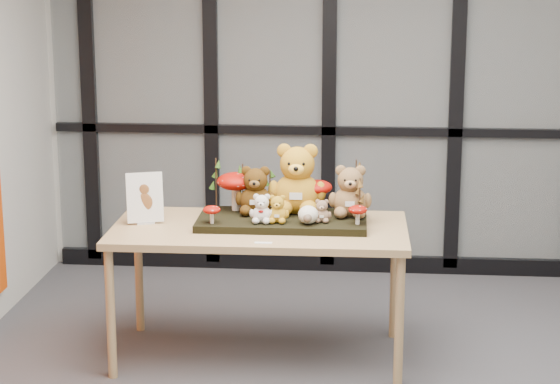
# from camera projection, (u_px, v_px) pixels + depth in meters

# --- Properties ---
(room_shell) EXTENTS (5.00, 5.00, 5.00)m
(room_shell) POSITION_uv_depth(u_px,v_px,m) (406.00, 87.00, 4.70)
(room_shell) COLOR beige
(room_shell) RESTS_ON floor
(glass_partition) EXTENTS (4.90, 0.06, 2.78)m
(glass_partition) POSITION_uv_depth(u_px,v_px,m) (393.00, 80.00, 7.16)
(glass_partition) COLOR #2D383F
(glass_partition) RESTS_ON floor
(display_table) EXTENTS (1.68, 0.85, 0.78)m
(display_table) POSITION_uv_depth(u_px,v_px,m) (260.00, 238.00, 5.74)
(display_table) COLOR tan
(display_table) RESTS_ON floor
(diorama_tray) EXTENTS (0.96, 0.49, 0.04)m
(diorama_tray) POSITION_uv_depth(u_px,v_px,m) (282.00, 221.00, 5.77)
(diorama_tray) COLOR black
(diorama_tray) RESTS_ON display_table
(bear_pooh_yellow) EXTENTS (0.34, 0.31, 0.44)m
(bear_pooh_yellow) POSITION_uv_depth(u_px,v_px,m) (297.00, 175.00, 5.84)
(bear_pooh_yellow) COLOR #C5891D
(bear_pooh_yellow) RESTS_ON diorama_tray
(bear_brown_medium) EXTENTS (0.24, 0.21, 0.31)m
(bear_brown_medium) POSITION_uv_depth(u_px,v_px,m) (256.00, 188.00, 5.82)
(bear_brown_medium) COLOR #44290A
(bear_brown_medium) RESTS_ON diorama_tray
(bear_tan_back) EXTENTS (0.25, 0.23, 0.32)m
(bear_tan_back) POSITION_uv_depth(u_px,v_px,m) (350.00, 188.00, 5.77)
(bear_tan_back) COLOR olive
(bear_tan_back) RESTS_ON diorama_tray
(bear_small_yellow) EXTENTS (0.13, 0.12, 0.17)m
(bear_small_yellow) POSITION_uv_depth(u_px,v_px,m) (277.00, 207.00, 5.64)
(bear_small_yellow) COLOR #C18B1D
(bear_small_yellow) RESTS_ON diorama_tray
(bear_white_bow) EXTENTS (0.14, 0.13, 0.18)m
(bear_white_bow) POSITION_uv_depth(u_px,v_px,m) (262.00, 207.00, 5.64)
(bear_white_bow) COLOR white
(bear_white_bow) RESTS_ON diorama_tray
(bear_beige_small) EXTENTS (0.11, 0.10, 0.14)m
(bear_beige_small) POSITION_uv_depth(u_px,v_px,m) (322.00, 209.00, 5.65)
(bear_beige_small) COLOR #906D51
(bear_beige_small) RESTS_ON diorama_tray
(plush_cream_hedgehog) EXTENTS (0.09, 0.08, 0.11)m
(plush_cream_hedgehog) POSITION_uv_depth(u_px,v_px,m) (308.00, 214.00, 5.62)
(plush_cream_hedgehog) COLOR white
(plush_cream_hedgehog) RESTS_ON diorama_tray
(mushroom_back_left) EXTENTS (0.22, 0.22, 0.25)m
(mushroom_back_left) POSITION_uv_depth(u_px,v_px,m) (236.00, 190.00, 5.90)
(mushroom_back_left) COLOR #8F0C04
(mushroom_back_left) RESTS_ON diorama_tray
(mushroom_back_right) EXTENTS (0.18, 0.18, 0.20)m
(mushroom_back_right) POSITION_uv_depth(u_px,v_px,m) (316.00, 194.00, 5.88)
(mushroom_back_right) COLOR #8F0C04
(mushroom_back_right) RESTS_ON diorama_tray
(mushroom_front_left) EXTENTS (0.10, 0.10, 0.11)m
(mushroom_front_left) POSITION_uv_depth(u_px,v_px,m) (212.00, 214.00, 5.63)
(mushroom_front_left) COLOR #8F0C04
(mushroom_front_left) RESTS_ON diorama_tray
(mushroom_front_right) EXTENTS (0.11, 0.11, 0.12)m
(mushroom_front_right) POSITION_uv_depth(u_px,v_px,m) (358.00, 214.00, 5.61)
(mushroom_front_right) COLOR #8F0C04
(mushroom_front_right) RESTS_ON diorama_tray
(sprig_green_far_left) EXTENTS (0.05, 0.05, 0.31)m
(sprig_green_far_left) POSITION_uv_depth(u_px,v_px,m) (216.00, 184.00, 5.88)
(sprig_green_far_left) COLOR #143D0D
(sprig_green_far_left) RESTS_ON diorama_tray
(sprig_green_mid_left) EXTENTS (0.05, 0.05, 0.27)m
(sprig_green_mid_left) POSITION_uv_depth(u_px,v_px,m) (243.00, 186.00, 5.93)
(sprig_green_mid_left) COLOR #143D0D
(sprig_green_mid_left) RESTS_ON diorama_tray
(sprig_dry_far_right) EXTENTS (0.05, 0.05, 0.32)m
(sprig_dry_far_right) POSITION_uv_depth(u_px,v_px,m) (356.00, 187.00, 5.80)
(sprig_dry_far_right) COLOR brown
(sprig_dry_far_right) RESTS_ON diorama_tray
(sprig_dry_mid_right) EXTENTS (0.05, 0.05, 0.24)m
(sprig_dry_mid_right) POSITION_uv_depth(u_px,v_px,m) (360.00, 199.00, 5.69)
(sprig_dry_mid_right) COLOR brown
(sprig_dry_mid_right) RESTS_ON diorama_tray
(sprig_green_centre) EXTENTS (0.05, 0.05, 0.23)m
(sprig_green_centre) POSITION_uv_depth(u_px,v_px,m) (270.00, 190.00, 5.93)
(sprig_green_centre) COLOR #143D0D
(sprig_green_centre) RESTS_ON diorama_tray
(sign_holder) EXTENTS (0.21, 0.11, 0.30)m
(sign_holder) POSITION_uv_depth(u_px,v_px,m) (145.00, 200.00, 5.76)
(sign_holder) COLOR silver
(sign_holder) RESTS_ON display_table
(label_card) EXTENTS (0.09, 0.03, 0.00)m
(label_card) POSITION_uv_depth(u_px,v_px,m) (263.00, 243.00, 5.40)
(label_card) COLOR white
(label_card) RESTS_ON display_table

